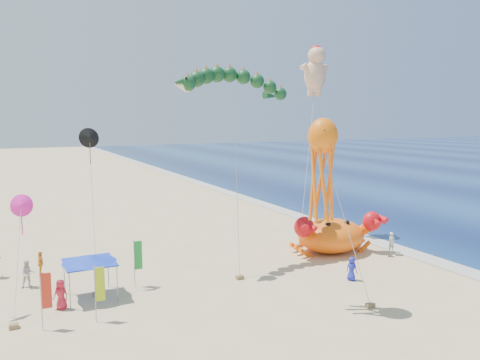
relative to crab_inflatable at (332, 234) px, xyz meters
The scene contains 10 objects.
ground 6.81m from the crab_inflatable, 164.29° to the right, with size 320.00×320.00×0.00m, color #D1B784.
foam_strip 6.08m from the crab_inflatable, 17.76° to the right, with size 320.00×320.00×0.00m, color silver.
crab_inflatable is the anchor object (origin of this frame).
dragon_kite 14.55m from the crab_inflatable, 169.48° to the left, with size 10.15×6.16×14.44m.
cherub_kite 15.26m from the crab_inflatable, 69.17° to the left, with size 5.08×4.52×17.58m.
octopus_kite 13.55m from the crab_inflatable, 131.33° to the right, with size 3.71×2.44×11.02m.
canopy_blue 19.49m from the crab_inflatable, behind, with size 3.24×3.24×2.71m.
feather_flags 21.50m from the crab_inflatable, behind, with size 11.49×4.44×3.20m.
beachgoers 17.59m from the crab_inflatable, behind, with size 29.71×12.53×1.82m.
small_kites 23.26m from the crab_inflatable, behind, with size 8.68×5.44×10.43m.
Camera 1 is at (-17.27, -28.28, 11.02)m, focal length 35.00 mm.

